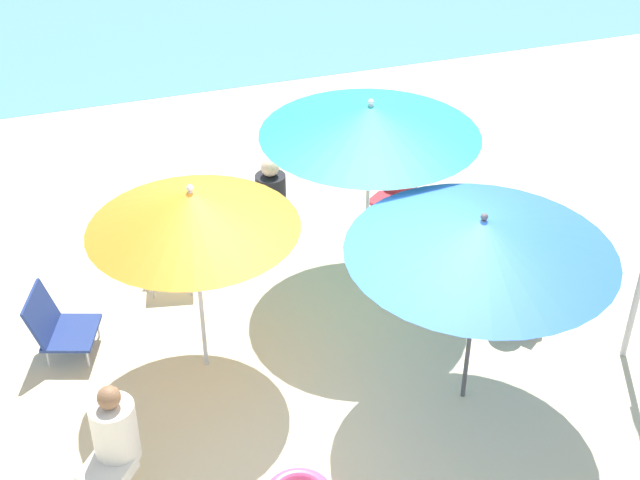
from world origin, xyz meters
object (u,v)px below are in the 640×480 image
at_px(umbrella_orange, 192,210).
at_px(person_c, 113,439).
at_px(beach_chair_b, 57,324).
at_px(umbrella_teal, 370,120).
at_px(beach_chair_c, 397,188).
at_px(person_a, 270,198).
at_px(beach_chair_a, 170,257).
at_px(person_b, 513,283).
at_px(umbrella_blue, 482,236).

height_order(umbrella_orange, person_c, umbrella_orange).
bearing_deg(beach_chair_b, umbrella_teal, 23.28).
distance_m(beach_chair_c, person_a, 1.54).
distance_m(umbrella_teal, person_c, 3.74).
xyz_separation_m(beach_chair_c, person_c, (-3.65, -3.09, 0.17)).
height_order(umbrella_teal, person_c, umbrella_teal).
relative_size(beach_chair_a, person_b, 0.68).
distance_m(person_b, person_c, 4.02).
relative_size(beach_chair_a, person_a, 0.66).
bearing_deg(umbrella_teal, beach_chair_b, -175.43).
distance_m(umbrella_teal, person_a, 1.87).
bearing_deg(beach_chair_b, umbrella_blue, -8.91).
xyz_separation_m(umbrella_teal, beach_chair_b, (-3.15, -0.25, -1.48)).
xyz_separation_m(umbrella_blue, person_b, (0.90, 0.83, -1.24)).
xyz_separation_m(umbrella_teal, person_b, (1.07, -1.16, -1.36)).
bearing_deg(person_b, person_c, -113.89).
xyz_separation_m(umbrella_orange, person_a, (1.17, 1.94, -1.21)).
bearing_deg(person_c, beach_chair_b, -132.41).
bearing_deg(umbrella_orange, beach_chair_b, 154.37).
height_order(beach_chair_a, person_b, person_b).
height_order(umbrella_blue, beach_chair_b, umbrella_blue).
distance_m(umbrella_orange, beach_chair_b, 1.94).
distance_m(umbrella_orange, beach_chair_c, 3.58).
height_order(umbrella_blue, beach_chair_c, umbrella_blue).
distance_m(beach_chair_c, person_b, 2.25).
bearing_deg(person_c, umbrella_blue, 128.59).
bearing_deg(umbrella_orange, beach_chair_c, 35.50).
distance_m(beach_chair_c, person_c, 4.79).
bearing_deg(beach_chair_a, person_a, 126.17).
height_order(beach_chair_b, beach_chair_c, beach_chair_b).
distance_m(umbrella_blue, beach_chair_a, 3.56).
distance_m(beach_chair_b, person_a, 2.77).
relative_size(umbrella_blue, person_c, 2.24).
relative_size(umbrella_blue, umbrella_orange, 1.14).
bearing_deg(beach_chair_b, person_a, 47.56).
relative_size(umbrella_orange, beach_chair_b, 2.73).
bearing_deg(person_c, person_b, 140.37).
distance_m(umbrella_teal, beach_chair_b, 3.49).
bearing_deg(person_b, beach_chair_b, -138.38).
height_order(umbrella_orange, beach_chair_c, umbrella_orange).
height_order(beach_chair_c, person_c, person_c).
xyz_separation_m(umbrella_blue, person_c, (-3.02, -0.03, -1.20)).
xyz_separation_m(beach_chair_c, person_b, (0.27, -2.23, 0.13)).
relative_size(beach_chair_a, person_c, 0.63).
bearing_deg(umbrella_teal, beach_chair_c, 53.37).
bearing_deg(umbrella_blue, beach_chair_b, 152.38).
distance_m(umbrella_orange, person_c, 1.92).
bearing_deg(person_c, beach_chair_a, -161.46).
bearing_deg(person_a, umbrella_teal, 67.65).
height_order(beach_chair_a, beach_chair_b, beach_chair_b).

